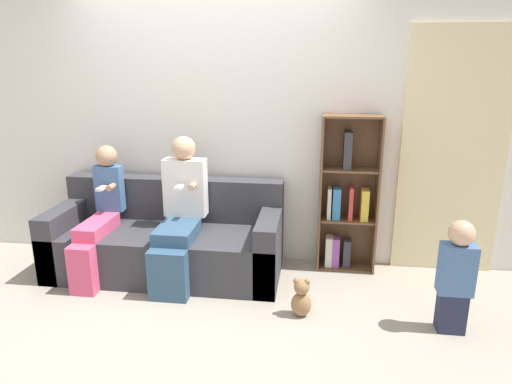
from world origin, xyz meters
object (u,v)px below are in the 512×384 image
adult_seated (180,210)px  child_seated (99,213)px  toddler_standing (456,275)px  teddy_bear (301,298)px  couch (168,241)px  bookshelf (346,200)px

adult_seated → child_seated: bearing=-178.3°
child_seated → toddler_standing: bearing=-10.3°
teddy_bear → toddler_standing: bearing=-2.6°
child_seated → couch: bearing=14.6°
toddler_standing → couch: bearing=163.9°
couch → teddy_bear: (1.22, -0.61, -0.14)m
couch → child_seated: child_seated is taller
adult_seated → toddler_standing: bearing=-14.3°
adult_seated → teddy_bear: size_ratio=3.99×
couch → adult_seated: (0.17, -0.12, 0.34)m
couch → toddler_standing: 2.37m
teddy_bear → adult_seated: bearing=155.2°
bookshelf → toddler_standing: bearing=-53.9°
couch → bookshelf: bearing=11.0°
child_seated → toddler_standing: 2.87m
adult_seated → teddy_bear: 1.26m
bookshelf → teddy_bear: bearing=-111.0°
couch → toddler_standing: (2.27, -0.66, 0.15)m
couch → toddler_standing: toddler_standing is taller
adult_seated → bookshelf: (1.40, 0.43, 0.02)m
adult_seated → bookshelf: 1.47m
toddler_standing → bookshelf: (-0.70, 0.96, 0.21)m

